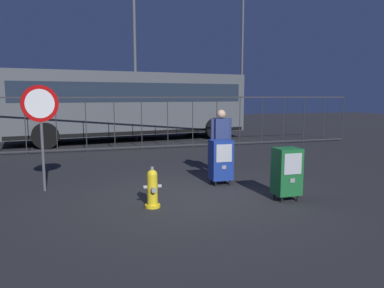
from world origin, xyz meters
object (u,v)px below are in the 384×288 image
(fire_hydrant, at_px, (152,188))
(stop_sign, at_px, (41,116))
(newspaper_box_primary, at_px, (221,160))
(traffic_cone, at_px, (218,160))
(bus_near, at_px, (130,103))
(newspaper_box_secondary, at_px, (287,171))
(street_light_near_right, at_px, (135,55))
(bus_far, at_px, (55,101))
(pedestrian, at_px, (221,139))
(street_light_near_left, at_px, (242,51))

(fire_hydrant, relative_size, stop_sign, 0.33)
(newspaper_box_primary, relative_size, traffic_cone, 1.92)
(traffic_cone, xyz_separation_m, bus_near, (-1.44, 7.34, 1.45))
(newspaper_box_secondary, distance_m, stop_sign, 5.11)
(bus_near, relative_size, street_light_near_right, 1.64)
(bus_near, relative_size, bus_far, 1.01)
(fire_hydrant, height_order, traffic_cone, fire_hydrant)
(newspaper_box_secondary, height_order, bus_near, bus_near)
(newspaper_box_secondary, distance_m, traffic_cone, 3.15)
(newspaper_box_secondary, bearing_deg, traffic_cone, 93.95)
(pedestrian, bearing_deg, street_light_near_left, 63.40)
(fire_hydrant, bearing_deg, newspaper_box_primary, 34.62)
(street_light_near_left, bearing_deg, stop_sign, -129.22)
(newspaper_box_primary, xyz_separation_m, street_light_near_left, (6.50, 13.15, 4.16))
(fire_hydrant, relative_size, bus_near, 0.07)
(bus_far, distance_m, street_light_near_right, 5.99)
(fire_hydrant, distance_m, pedestrian, 3.01)
(street_light_near_left, distance_m, street_light_near_right, 8.31)
(fire_hydrant, xyz_separation_m, newspaper_box_primary, (1.81, 1.25, 0.22))
(newspaper_box_primary, height_order, bus_near, bus_near)
(fire_hydrant, distance_m, street_light_near_right, 10.85)
(fire_hydrant, relative_size, street_light_near_right, 0.11)
(newspaper_box_primary, bearing_deg, bus_far, 108.36)
(street_light_near_left, bearing_deg, newspaper_box_secondary, -111.35)
(bus_far, xyz_separation_m, street_light_near_left, (10.86, 0.01, 3.02))
(fire_hydrant, bearing_deg, bus_near, 84.88)
(stop_sign, relative_size, pedestrian, 1.34)
(newspaper_box_secondary, relative_size, traffic_cone, 1.92)
(fire_hydrant, height_order, newspaper_box_primary, newspaper_box_primary)
(stop_sign, bearing_deg, pedestrian, 3.72)
(newspaper_box_secondary, xyz_separation_m, bus_far, (-5.12, 14.68, 1.14))
(pedestrian, height_order, traffic_cone, pedestrian)
(pedestrian, relative_size, street_light_near_right, 0.26)
(traffic_cone, bearing_deg, bus_far, 112.99)
(fire_hydrant, relative_size, bus_far, 0.07)
(newspaper_box_primary, xyz_separation_m, newspaper_box_secondary, (0.76, -1.55, 0.00))
(newspaper_box_primary, xyz_separation_m, bus_near, (-0.90, 8.92, 1.14))
(bus_far, bearing_deg, newspaper_box_primary, -74.56)
(fire_hydrant, distance_m, newspaper_box_primary, 2.21)
(fire_hydrant, distance_m, street_light_near_left, 17.18)
(bus_far, bearing_deg, newspaper_box_secondary, -73.71)
(newspaper_box_secondary, xyz_separation_m, bus_near, (-1.65, 10.47, 1.14))
(fire_hydrant, height_order, pedestrian, pedestrian)
(newspaper_box_primary, bearing_deg, pedestrian, 68.36)
(pedestrian, bearing_deg, traffic_cone, 74.18)
(fire_hydrant, bearing_deg, pedestrian, 43.96)
(stop_sign, distance_m, bus_near, 8.87)
(newspaper_box_secondary, distance_m, pedestrian, 2.42)
(stop_sign, relative_size, traffic_cone, 4.21)
(fire_hydrant, relative_size, traffic_cone, 1.41)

